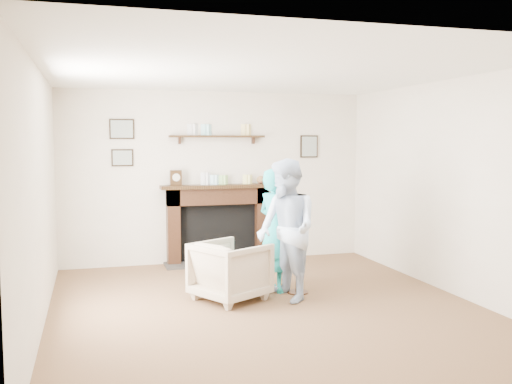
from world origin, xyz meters
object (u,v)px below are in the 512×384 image
(armchair, at_px, (231,300))
(man, at_px, (286,300))
(woman, at_px, (275,290))
(pedestal_table, at_px, (298,244))

(armchair, distance_m, man, 0.63)
(armchair, relative_size, woman, 0.50)
(man, xyz_separation_m, woman, (0.01, 0.44, 0.00))
(armchair, bearing_deg, pedestal_table, -115.09)
(man, height_order, pedestal_table, pedestal_table)
(man, relative_size, woman, 1.09)
(armchair, xyz_separation_m, woman, (0.61, 0.26, 0.00))
(woman, bearing_deg, man, 159.23)
(woman, distance_m, pedestal_table, 0.66)
(woman, bearing_deg, pedestal_table, -152.31)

